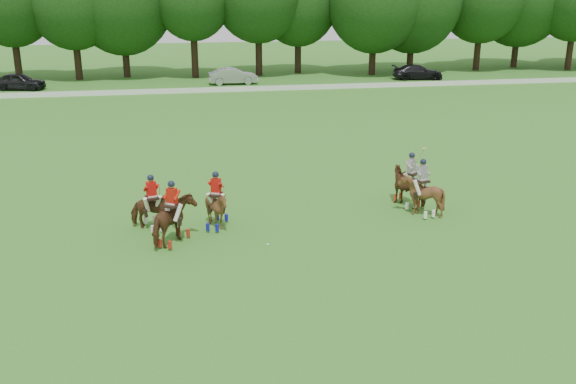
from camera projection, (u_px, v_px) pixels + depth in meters
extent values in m
plane|color=#297321|center=(260.00, 273.00, 21.30)|extent=(180.00, 180.00, 0.00)
cylinder|color=black|center=(17.00, 55.00, 63.34)|extent=(0.70, 0.70, 4.98)
cylinder|color=black|center=(77.00, 56.00, 63.98)|extent=(0.70, 0.70, 4.64)
cylinder|color=black|center=(126.00, 56.00, 65.78)|extent=(0.70, 0.70, 4.31)
cylinder|color=black|center=(194.00, 52.00, 65.40)|extent=(0.70, 0.70, 5.24)
cylinder|color=black|center=(259.00, 50.00, 66.77)|extent=(0.70, 0.70, 5.19)
cylinder|color=black|center=(298.00, 52.00, 68.93)|extent=(0.70, 0.70, 4.48)
cylinder|color=black|center=(372.00, 54.00, 67.63)|extent=(0.70, 0.70, 4.21)
cylinder|color=black|center=(410.00, 53.00, 69.71)|extent=(0.70, 0.70, 4.07)
cylinder|color=black|center=(478.00, 48.00, 71.14)|extent=(0.70, 0.70, 4.79)
cylinder|color=black|center=(515.00, 48.00, 73.57)|extent=(0.70, 0.70, 4.44)
cylinder|color=black|center=(570.00, 48.00, 71.35)|extent=(0.70, 0.70, 4.86)
cube|color=white|center=(201.00, 90.00, 56.79)|extent=(120.00, 0.10, 0.44)
imported|color=black|center=(19.00, 81.00, 58.09)|extent=(4.83, 2.79, 1.55)
imported|color=#A5A4AA|center=(233.00, 76.00, 61.40)|extent=(4.70, 1.69, 1.54)
imported|color=black|center=(418.00, 72.00, 64.59)|extent=(5.22, 2.63, 1.45)
imported|color=#432911|center=(173.00, 222.00, 23.48)|extent=(1.89, 2.23, 1.73)
cube|color=black|center=(172.00, 205.00, 23.28)|extent=(0.67, 0.71, 0.08)
cylinder|color=tan|center=(166.00, 206.00, 23.42)|extent=(0.14, 0.19, 1.29)
imported|color=#432911|center=(153.00, 211.00, 24.92)|extent=(1.78, 1.63, 1.50)
cube|color=black|center=(152.00, 198.00, 24.75)|extent=(0.58, 0.66, 0.08)
cylinder|color=tan|center=(160.00, 199.00, 24.90)|extent=(0.09, 0.21, 1.29)
imported|color=#432911|center=(217.00, 208.00, 25.06)|extent=(1.74, 1.82, 1.58)
cube|color=black|center=(216.00, 194.00, 24.88)|extent=(0.62, 0.69, 0.08)
cylinder|color=tan|center=(224.00, 197.00, 24.85)|extent=(0.11, 0.21, 1.29)
imported|color=#432911|center=(410.00, 187.00, 27.69)|extent=(1.82, 2.09, 1.63)
cube|color=black|center=(411.00, 173.00, 27.50)|extent=(0.68, 0.71, 0.08)
cylinder|color=tan|center=(407.00, 177.00, 27.33)|extent=(0.14, 0.19, 1.29)
imported|color=#432911|center=(421.00, 195.00, 26.46)|extent=(1.74, 1.86, 1.70)
cube|color=black|center=(422.00, 181.00, 26.26)|extent=(0.58, 0.66, 0.08)
cylinder|color=tan|center=(417.00, 160.00, 25.85)|extent=(0.24, 0.75, 1.08)
sphere|color=white|center=(268.00, 245.00, 23.53)|extent=(0.09, 0.09, 0.09)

